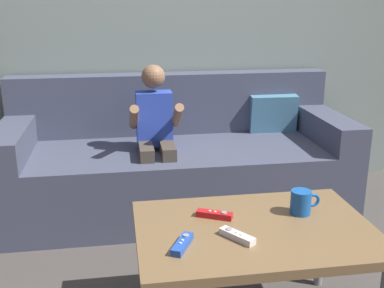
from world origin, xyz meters
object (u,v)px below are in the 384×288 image
Objects in this scene: couch at (177,163)px; game_remote_white_near_edge at (237,236)px; game_remote_blue_far_corner at (182,244)px; coffee_table at (255,237)px; coffee_mug at (301,202)px; game_remote_red_center at (214,215)px; person_seated_on_couch at (156,134)px.

couch reaches higher than game_remote_white_near_edge.
coffee_table is at bearing 20.13° from game_remote_blue_far_corner.
coffee_mug is (0.34, -1.13, 0.21)m from couch.
game_remote_blue_far_corner is (-0.15, -0.21, 0.00)m from game_remote_red_center.
person_seated_on_couch is at bearing -129.88° from couch.
game_remote_red_center is (-0.00, -1.12, 0.17)m from couch.
coffee_table is (0.27, -1.05, -0.12)m from person_seated_on_couch.
person_seated_on_couch reaches higher than game_remote_blue_far_corner.
couch is at bearing 106.74° from coffee_mug.
game_remote_blue_far_corner is at bearing -172.63° from game_remote_white_near_edge.
game_remote_white_near_edge is at bearing -151.21° from coffee_mug.
game_remote_blue_far_corner is at bearing -126.67° from game_remote_red_center.
coffee_mug reaches higher than game_remote_white_near_edge.
person_seated_on_couch is at bearing 116.75° from coffee_mug.
coffee_mug reaches higher than coffee_table.
person_seated_on_couch reaches higher than coffee_table.
game_remote_white_near_edge is 0.20m from game_remote_blue_far_corner.
coffee_mug is at bearing -73.26° from couch.
coffee_mug is (0.34, -0.02, 0.04)m from game_remote_red_center.
coffee_table is 0.13m from game_remote_white_near_edge.
person_seated_on_couch is 7.64× the size of coffee_mug.
game_remote_red_center is 1.20× the size of coffee_mug.
coffee_mug reaches higher than game_remote_blue_far_corner.
person_seated_on_couch is (-0.14, -0.17, 0.24)m from couch.
game_remote_white_near_edge is at bearing -80.66° from person_seated_on_couch.
couch is 2.26× the size of person_seated_on_couch.
game_remote_red_center is 0.26m from game_remote_blue_far_corner.
person_seated_on_couch is 1.08m from coffee_mug.
person_seated_on_couch is at bearing 89.43° from game_remote_blue_far_corner.
person_seated_on_couch is 1.09m from coffee_table.
person_seated_on_couch is 6.70× the size of game_remote_white_near_edge.
person_seated_on_couch is 6.38× the size of game_remote_red_center.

